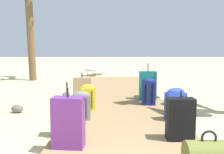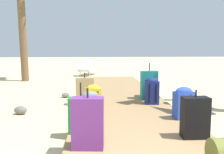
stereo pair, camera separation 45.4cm
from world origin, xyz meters
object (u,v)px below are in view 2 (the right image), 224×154
at_px(backpack_blue, 183,102).
at_px(suitcase_teal, 149,85).
at_px(suitcase_purple, 88,123).
at_px(suitcase_black, 195,117).
at_px(suitcase_tan, 85,90).
at_px(backpack_yellow, 93,97).
at_px(backpack_grey, 90,105).
at_px(lounge_chair, 88,69).
at_px(backpack_navy, 152,90).
at_px(suitcase_green, 81,115).

height_order(backpack_blue, suitcase_teal, suitcase_teal).
bearing_deg(backpack_blue, suitcase_purple, -144.26).
height_order(suitcase_black, suitcase_tan, suitcase_tan).
height_order(backpack_yellow, suitcase_tan, suitcase_tan).
bearing_deg(backpack_grey, suitcase_black, -33.24).
xyz_separation_m(backpack_yellow, lounge_chair, (-0.26, 7.07, -0.02)).
xyz_separation_m(suitcase_black, backpack_navy, (-0.10, 2.13, 0.02)).
bearing_deg(suitcase_purple, suitcase_tan, 92.75).
bearing_deg(suitcase_black, backpack_yellow, 129.88).
xyz_separation_m(suitcase_black, suitcase_teal, (-0.04, 2.68, 0.06)).
relative_size(backpack_grey, suitcase_tan, 0.75).
xyz_separation_m(backpack_yellow, suitcase_teal, (1.37, 0.99, 0.07)).
height_order(suitcase_teal, suitcase_purple, suitcase_teal).
height_order(backpack_grey, suitcase_green, suitcase_green).
xyz_separation_m(backpack_navy, suitcase_tan, (-1.51, 0.33, -0.03)).
bearing_deg(backpack_navy, suitcase_green, -129.96).
xyz_separation_m(suitcase_purple, suitcase_green, (-0.11, 0.60, -0.06)).
distance_m(backpack_grey, lounge_chair, 7.81).
distance_m(backpack_navy, suitcase_purple, 2.75).
distance_m(suitcase_green, lounge_chair, 8.42).
xyz_separation_m(backpack_blue, suitcase_purple, (-1.66, -1.19, 0.03)).
relative_size(backpack_grey, suitcase_green, 0.68).
distance_m(backpack_grey, backpack_blue, 1.65).
bearing_deg(suitcase_teal, lounge_chair, 104.97).
bearing_deg(backpack_navy, backpack_grey, -139.35).
bearing_deg(suitcase_black, suitcase_green, 167.66).
distance_m(suitcase_black, suitcase_green, 1.63).
height_order(backpack_grey, suitcase_black, suitcase_black).
distance_m(suitcase_black, backpack_navy, 2.13).
height_order(suitcase_black, suitcase_purple, suitcase_purple).
relative_size(backpack_grey, backpack_blue, 0.90).
xyz_separation_m(backpack_grey, lounge_chair, (-0.21, 7.81, -0.02)).
bearing_deg(suitcase_black, suitcase_purple, -170.21).
height_order(suitcase_teal, suitcase_green, suitcase_teal).
bearing_deg(suitcase_green, suitcase_purple, -79.23).
xyz_separation_m(backpack_blue, backpack_navy, (-0.28, 1.19, 0.01)).
bearing_deg(backpack_yellow, suitcase_black, -50.12).
distance_m(backpack_navy, suitcase_tan, 1.54).
relative_size(suitcase_teal, suitcase_tan, 1.29).
height_order(backpack_blue, suitcase_tan, suitcase_tan).
height_order(suitcase_green, lounge_chair, suitcase_green).
bearing_deg(backpack_yellow, backpack_blue, -25.25).
distance_m(suitcase_teal, suitcase_green, 2.80).
relative_size(backpack_grey, lounge_chair, 0.30).
bearing_deg(suitcase_purple, suitcase_teal, 63.92).
relative_size(suitcase_green, lounge_chair, 0.45).
height_order(suitcase_purple, suitcase_green, suitcase_purple).
distance_m(suitcase_tan, lounge_chair, 6.31).
bearing_deg(backpack_blue, backpack_grey, 179.31).
relative_size(suitcase_teal, suitcase_purple, 1.16).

